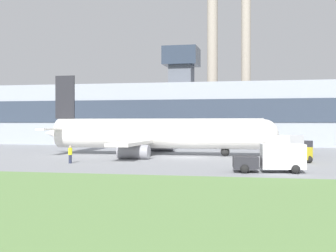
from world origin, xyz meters
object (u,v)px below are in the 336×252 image
(baggage_truck, at_px, (274,158))
(ground_crew_person, at_px, (70,154))
(fuel_truck, at_px, (288,150))
(pushback_tug, at_px, (294,147))
(airplane, at_px, (153,134))

(baggage_truck, bearing_deg, ground_crew_person, 167.80)
(baggage_truck, relative_size, fuel_truck, 1.00)
(ground_crew_person, bearing_deg, pushback_tug, 35.92)
(fuel_truck, bearing_deg, baggage_truck, -100.35)
(airplane, xyz_separation_m, pushback_tug, (16.31, 2.90, -1.47))
(baggage_truck, height_order, fuel_truck, fuel_truck)
(pushback_tug, bearing_deg, baggage_truck, -97.34)
(airplane, height_order, pushback_tug, airplane)
(airplane, relative_size, ground_crew_person, 16.96)
(pushback_tug, height_order, ground_crew_person, pushback_tug)
(airplane, height_order, baggage_truck, airplane)
(fuel_truck, relative_size, ground_crew_person, 3.36)
(airplane, xyz_separation_m, fuel_truck, (15.18, -9.07, -1.19))
(pushback_tug, xyz_separation_m, ground_crew_person, (-21.35, -15.47, -0.17))
(airplane, height_order, fuel_truck, airplane)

